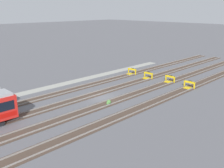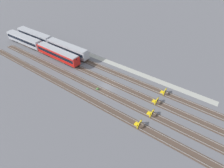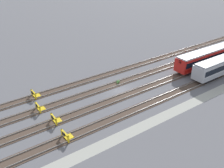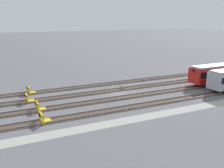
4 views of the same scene
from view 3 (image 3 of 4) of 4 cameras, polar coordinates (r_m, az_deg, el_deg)
name	(u,v)px [view 3 (image 3 of 4)]	position (r m, az deg, el deg)	size (l,w,h in m)	color
ground_plane	(120,90)	(47.99, 1.73, -1.31)	(400.00, 400.00, 0.00)	#5B5B60
service_walkway	(161,118)	(41.37, 10.64, -7.21)	(54.00, 2.00, 0.01)	#9E9E93
rail_track_nearest	(144,106)	(43.65, 6.97, -4.76)	(90.00, 2.23, 0.21)	#47382D
rail_track_near_inner	(127,95)	(46.47, 3.36, -2.36)	(90.00, 2.24, 0.21)	#47382D
rail_track_middle	(113,85)	(49.52, 0.20, -0.24)	(90.00, 2.24, 0.21)	#47382D
rail_track_far_inner	(100,77)	(52.77, -2.59, 1.63)	(90.00, 2.23, 0.21)	#47382D
subway_car_front_row_right_inner	(208,57)	(60.67, 20.18, 5.59)	(18.03, 3.03, 3.70)	red
bumper_stop_nearest_track	(67,136)	(37.00, -9.86, -11.01)	(1.37, 2.01, 1.22)	gold
bumper_stop_near_inner_track	(55,119)	(40.38, -12.23, -7.50)	(1.36, 2.00, 1.22)	gold
bumper_stop_middle_track	(39,107)	(43.67, -15.51, -4.95)	(1.35, 2.00, 1.22)	gold
bumper_stop_far_inner_track	(35,94)	(47.55, -16.43, -2.17)	(1.36, 2.00, 1.22)	gold
weed_clump	(118,82)	(50.30, 1.31, 0.49)	(0.92, 0.70, 0.64)	#4C7F3D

